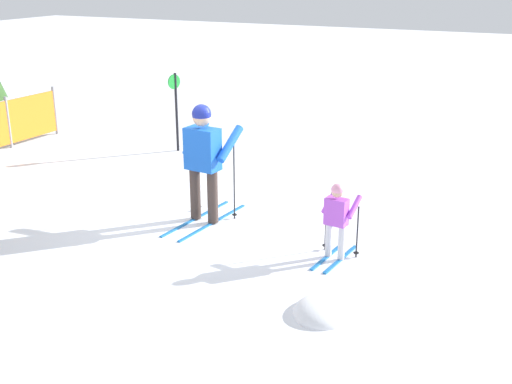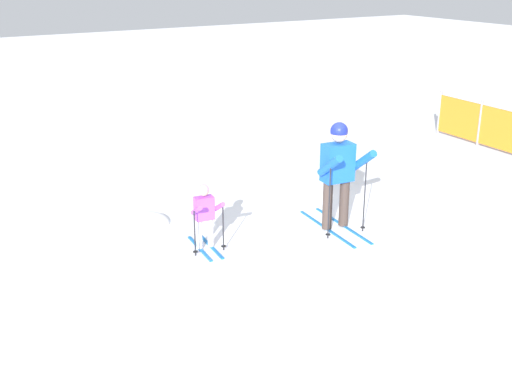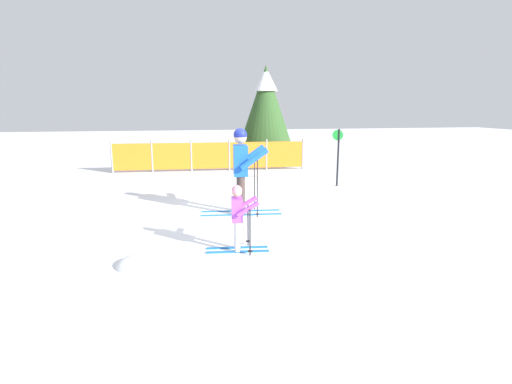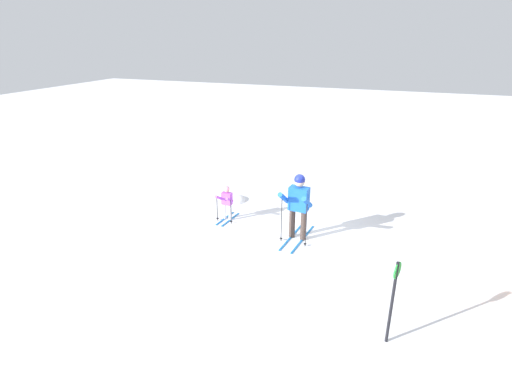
% 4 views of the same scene
% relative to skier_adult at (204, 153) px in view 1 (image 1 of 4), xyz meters
% --- Properties ---
extents(ground_plane, '(60.00, 60.00, 0.00)m').
position_rel_skier_adult_xyz_m(ground_plane, '(-0.06, 0.01, -1.01)').
color(ground_plane, white).
extents(skier_adult, '(1.62, 0.75, 1.69)m').
position_rel_skier_adult_xyz_m(skier_adult, '(0.00, 0.00, 0.00)').
color(skier_adult, '#1966B2').
rests_on(skier_adult, ground_plane).
extents(skier_child, '(0.94, 0.50, 0.98)m').
position_rel_skier_adult_xyz_m(skier_child, '(-0.38, -2.08, -0.44)').
color(skier_child, '#1966B2').
rests_on(skier_child, ground_plane).
extents(trail_marker, '(0.27, 0.11, 1.52)m').
position_rel_skier_adult_xyz_m(trail_marker, '(2.94, 2.34, -0.07)').
color(trail_marker, black).
rests_on(trail_marker, ground_plane).
extents(snow_mound, '(0.74, 0.63, 0.29)m').
position_rel_skier_adult_xyz_m(snow_mound, '(-1.71, -2.41, -1.01)').
color(snow_mound, white).
rests_on(snow_mound, ground_plane).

